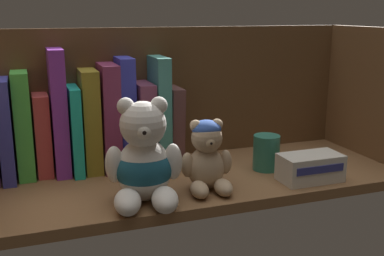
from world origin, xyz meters
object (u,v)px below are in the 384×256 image
at_px(book_6, 89,119).
at_px(book_11, 171,123).
at_px(book_3, 42,134).
at_px(small_product_box, 310,168).
at_px(book_5, 74,128).
at_px(book_9, 142,122).
at_px(pillar_candle, 266,152).
at_px(book_1, 6,128).
at_px(book_2, 23,124).
at_px(book_8, 125,112).
at_px(book_4, 58,111).
at_px(book_7, 107,116).
at_px(book_10, 157,109).
at_px(teddy_bear_smaller, 207,157).
at_px(teddy_bear_larger, 144,162).

relative_size(book_6, book_11, 1.27).
bearing_deg(book_3, small_product_box, -24.64).
relative_size(book_5, book_9, 1.00).
distance_m(book_9, pillar_candle, 0.27).
height_order(book_6, pillar_candle, book_6).
distance_m(book_9, book_11, 0.07).
bearing_deg(book_6, book_1, 180.00).
xyz_separation_m(book_2, book_3, (0.03, 0.00, -0.02)).
height_order(book_5, pillar_candle, book_5).
distance_m(book_1, book_8, 0.23).
distance_m(book_1, book_11, 0.33).
distance_m(book_2, book_3, 0.04).
xyz_separation_m(book_5, book_11, (0.21, 0.00, -0.01)).
bearing_deg(book_8, book_9, 0.00).
distance_m(book_3, book_4, 0.05).
xyz_separation_m(book_2, book_6, (0.13, 0.00, -0.00)).
bearing_deg(book_7, book_10, 0.00).
height_order(book_7, pillar_candle, book_7).
xyz_separation_m(book_6, teddy_bear_smaller, (0.18, -0.20, -0.04)).
xyz_separation_m(book_6, book_8, (0.07, 0.00, 0.01)).
bearing_deg(book_1, pillar_candle, -14.95).
height_order(book_8, book_11, book_8).
bearing_deg(teddy_bear_smaller, book_4, 140.57).
relative_size(book_6, teddy_bear_smaller, 1.58).
bearing_deg(book_5, book_3, 180.00).
bearing_deg(book_8, teddy_bear_larger, -93.31).
height_order(book_7, book_10, book_10).
xyz_separation_m(book_3, book_9, (0.20, 0.00, 0.01)).
relative_size(book_3, book_8, 0.71).
bearing_deg(book_1, book_11, 0.00).
bearing_deg(book_11, teddy_bear_larger, -118.23).
relative_size(book_5, book_7, 0.81).
height_order(book_7, small_product_box, book_7).
bearing_deg(book_1, book_7, 0.00).
bearing_deg(book_3, book_2, 180.00).
relative_size(book_2, book_8, 0.91).
xyz_separation_m(book_1, teddy_bear_smaller, (0.34, -0.20, -0.04)).
bearing_deg(book_10, book_5, 180.00).
bearing_deg(book_4, teddy_bear_larger, -60.30).
xyz_separation_m(book_1, book_8, (0.23, 0.00, 0.02)).
relative_size(book_3, small_product_box, 1.37).
xyz_separation_m(book_3, book_6, (0.09, 0.00, 0.02)).
distance_m(book_7, teddy_bear_larger, 0.22).
bearing_deg(book_7, pillar_candle, -23.82).
relative_size(teddy_bear_larger, pillar_candle, 2.50).
bearing_deg(teddy_bear_smaller, pillar_candle, 22.64).
height_order(book_5, teddy_bear_larger, teddy_bear_larger).
bearing_deg(book_11, book_3, 180.00).
distance_m(book_9, book_10, 0.04).
bearing_deg(teddy_bear_smaller, book_6, 132.49).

